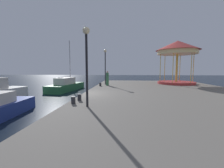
{
  "coord_description": "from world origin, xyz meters",
  "views": [
    {
      "loc": [
        3.22,
        -11.81,
        2.72
      ],
      "look_at": [
        2.12,
        2.77,
        1.29
      ],
      "focal_mm": 24.23,
      "sensor_mm": 36.0,
      "label": 1
    }
  ],
  "objects_px": {
    "person_near_carousel": "(107,79)",
    "bollard_center": "(100,84)",
    "carousel": "(177,52)",
    "lamp_post_mid_promenade": "(105,61)",
    "sailboat_green": "(66,86)",
    "bollard_north": "(79,97)",
    "lamp_post_near_edge": "(86,52)",
    "bollard_south": "(73,100)"
  },
  "relations": [
    {
      "from": "lamp_post_near_edge",
      "to": "bollard_north",
      "type": "distance_m",
      "value": 3.09
    },
    {
      "from": "bollard_north",
      "to": "carousel",
      "type": "bearing_deg",
      "value": 49.91
    },
    {
      "from": "carousel",
      "to": "bollard_north",
      "type": "distance_m",
      "value": 15.57
    },
    {
      "from": "lamp_post_near_edge",
      "to": "bollard_north",
      "type": "height_order",
      "value": "lamp_post_near_edge"
    },
    {
      "from": "carousel",
      "to": "bollard_north",
      "type": "relative_size",
      "value": 14.04
    },
    {
      "from": "lamp_post_mid_promenade",
      "to": "bollard_south",
      "type": "distance_m",
      "value": 11.16
    },
    {
      "from": "carousel",
      "to": "bollard_south",
      "type": "height_order",
      "value": "carousel"
    },
    {
      "from": "bollard_north",
      "to": "person_near_carousel",
      "type": "xyz_separation_m",
      "value": [
        0.8,
        8.77,
        0.61
      ]
    },
    {
      "from": "carousel",
      "to": "person_near_carousel",
      "type": "height_order",
      "value": "carousel"
    },
    {
      "from": "sailboat_green",
      "to": "person_near_carousel",
      "type": "height_order",
      "value": "sailboat_green"
    },
    {
      "from": "carousel",
      "to": "bollard_center",
      "type": "height_order",
      "value": "carousel"
    },
    {
      "from": "person_near_carousel",
      "to": "lamp_post_near_edge",
      "type": "bearing_deg",
      "value": -89.7
    },
    {
      "from": "sailboat_green",
      "to": "bollard_south",
      "type": "xyz_separation_m",
      "value": [
        4.56,
        -10.69,
        0.37
      ]
    },
    {
      "from": "lamp_post_mid_promenade",
      "to": "bollard_south",
      "type": "height_order",
      "value": "lamp_post_mid_promenade"
    },
    {
      "from": "lamp_post_near_edge",
      "to": "bollard_south",
      "type": "relative_size",
      "value": 10.01
    },
    {
      "from": "bollard_south",
      "to": "person_near_carousel",
      "type": "distance_m",
      "value": 9.71
    },
    {
      "from": "carousel",
      "to": "bollard_center",
      "type": "relative_size",
      "value": 14.04
    },
    {
      "from": "bollard_center",
      "to": "bollard_south",
      "type": "relative_size",
      "value": 1.0
    },
    {
      "from": "bollard_south",
      "to": "bollard_center",
      "type": "bearing_deg",
      "value": 88.93
    },
    {
      "from": "sailboat_green",
      "to": "lamp_post_mid_promenade",
      "type": "relative_size",
      "value": 1.55
    },
    {
      "from": "lamp_post_mid_promenade",
      "to": "person_near_carousel",
      "type": "xyz_separation_m",
      "value": [
        0.38,
        -1.14,
        -2.17
      ]
    },
    {
      "from": "bollard_north",
      "to": "lamp_post_near_edge",
      "type": "bearing_deg",
      "value": -60.24
    },
    {
      "from": "bollard_north",
      "to": "sailboat_green",
      "type": "bearing_deg",
      "value": 115.39
    },
    {
      "from": "bollard_north",
      "to": "bollard_south",
      "type": "height_order",
      "value": "same"
    },
    {
      "from": "lamp_post_mid_promenade",
      "to": "sailboat_green",
      "type": "bearing_deg",
      "value": -178.77
    },
    {
      "from": "person_near_carousel",
      "to": "bollard_center",
      "type": "bearing_deg",
      "value": -133.32
    },
    {
      "from": "carousel",
      "to": "person_near_carousel",
      "type": "relative_size",
      "value": 3.24
    },
    {
      "from": "bollard_center",
      "to": "bollard_north",
      "type": "distance_m",
      "value": 8.0
    },
    {
      "from": "lamp_post_near_edge",
      "to": "bollard_center",
      "type": "xyz_separation_m",
      "value": [
        -0.78,
        9.5,
        -2.57
      ]
    },
    {
      "from": "sailboat_green",
      "to": "bollard_center",
      "type": "bearing_deg",
      "value": -20.93
    },
    {
      "from": "sailboat_green",
      "to": "lamp_post_near_edge",
      "type": "bearing_deg",
      "value": -64.01
    },
    {
      "from": "sailboat_green",
      "to": "bollard_north",
      "type": "bearing_deg",
      "value": -64.61
    },
    {
      "from": "lamp_post_near_edge",
      "to": "person_near_carousel",
      "type": "xyz_separation_m",
      "value": [
        -0.05,
        10.27,
        -1.95
      ]
    },
    {
      "from": "carousel",
      "to": "lamp_post_near_edge",
      "type": "xyz_separation_m",
      "value": [
        -8.83,
        -13.01,
        -1.45
      ]
    },
    {
      "from": "carousel",
      "to": "bollard_north",
      "type": "xyz_separation_m",
      "value": [
        -9.69,
        -11.51,
        -4.02
      ]
    },
    {
      "from": "lamp_post_mid_promenade",
      "to": "person_near_carousel",
      "type": "distance_m",
      "value": 2.49
    },
    {
      "from": "lamp_post_near_edge",
      "to": "bollard_south",
      "type": "xyz_separation_m",
      "value": [
        -0.95,
        0.62,
        -2.57
      ]
    },
    {
      "from": "lamp_post_near_edge",
      "to": "person_near_carousel",
      "type": "bearing_deg",
      "value": 90.3
    },
    {
      "from": "sailboat_green",
      "to": "lamp_post_mid_promenade",
      "type": "bearing_deg",
      "value": 1.23
    },
    {
      "from": "carousel",
      "to": "bollard_north",
      "type": "height_order",
      "value": "carousel"
    },
    {
      "from": "lamp_post_mid_promenade",
      "to": "bollard_north",
      "type": "xyz_separation_m",
      "value": [
        -0.42,
        -9.92,
        -2.79
      ]
    },
    {
      "from": "carousel",
      "to": "person_near_carousel",
      "type": "bearing_deg",
      "value": -162.87
    }
  ]
}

